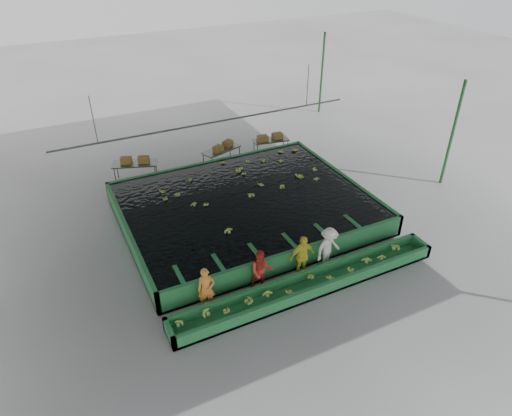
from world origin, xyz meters
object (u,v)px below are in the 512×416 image
worker_b (261,271)px  packing_table_right (271,147)px  worker_a (206,289)px  box_stack_left (135,163)px  packing_table_left (136,172)px  box_stack_right (270,140)px  worker_d (328,248)px  worker_c (302,256)px  box_stack_mid (223,148)px  flotation_tank (246,208)px  sorting_trough (309,284)px  packing_table_mid (222,157)px

worker_b → packing_table_right: bearing=79.5°
worker_a → box_stack_left: worker_a is taller
packing_table_left → box_stack_right: 7.15m
worker_a → worker_d: 4.66m
worker_c → box_stack_left: worker_c is taller
worker_d → box_stack_mid: size_ratio=1.30×
worker_d → packing_table_right: 9.59m
flotation_tank → packing_table_right: bearing=52.2°
worker_d → box_stack_right: 9.56m
flotation_tank → packing_table_right: size_ratio=5.35×
packing_table_left → worker_d: bearing=-64.1°
box_stack_left → box_stack_mid: box_stack_left is taller
box_stack_right → box_stack_left: bearing=177.5°
flotation_tank → worker_d: 4.50m
box_stack_right → flotation_tank: bearing=-127.4°
worker_c → box_stack_left: size_ratio=1.26×
flotation_tank → packing_table_left: bearing=122.8°
sorting_trough → packing_table_right: packing_table_right is taller
worker_d → sorting_trough: bearing=-159.6°
sorting_trough → worker_a: size_ratio=6.44×
packing_table_mid → box_stack_left: 4.33m
flotation_tank → box_stack_left: box_stack_left is taller
worker_a → flotation_tank: bearing=67.1°
sorting_trough → box_stack_right: 10.73m
worker_b → worker_d: (2.70, 0.00, 0.04)m
box_stack_left → box_stack_mid: 4.40m
sorting_trough → worker_b: size_ratio=6.31×
worker_a → box_stack_left: (0.08, 9.54, 0.17)m
packing_table_mid → box_stack_right: (2.81, 0.04, 0.39)m
worker_a → worker_c: 3.56m
box_stack_mid → box_stack_right: box_stack_mid is taller
worker_a → box_stack_right: worker_a is taller
box_stack_left → flotation_tank: bearing=-57.5°
flotation_tank → box_stack_mid: (1.06, 4.90, 0.47)m
flotation_tank → worker_c: size_ratio=5.97×
worker_c → box_stack_left: 10.16m
flotation_tank → worker_d: worker_d is taller
worker_d → packing_table_mid: (-0.30, 9.18, -0.37)m
sorting_trough → worker_d: worker_d is taller
worker_d → box_stack_right: size_ratio=1.19×
worker_a → box_stack_left: 9.54m
box_stack_mid → worker_b: bearing=-105.2°
sorting_trough → packing_table_right: bearing=69.1°
box_stack_left → box_stack_right: size_ratio=0.95×
worker_a → worker_d: size_ratio=0.93×
worker_a → box_stack_mid: worker_a is taller
worker_a → packing_table_mid: 10.17m
packing_table_right → worker_c: bearing=-111.7°
worker_c → packing_table_right: 9.94m
worker_a → box_stack_mid: 10.22m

